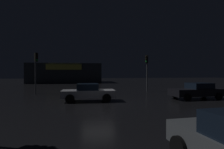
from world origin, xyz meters
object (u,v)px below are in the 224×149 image
Objects in this scene: car_far at (197,91)px; store_building at (66,73)px; traffic_signal_cross_left at (36,64)px; car_near at (88,92)px; traffic_signal_cross_right at (147,65)px.

store_building is at bearing 114.66° from car_far.
traffic_signal_cross_left reaches higher than car_far.
traffic_signal_cross_left is 0.97× the size of car_far.
traffic_signal_cross_left is 16.56m from car_far.
traffic_signal_cross_right is at bearing 41.44° from car_near.
car_near is at bearing -138.56° from traffic_signal_cross_right.
traffic_signal_cross_right reaches higher than car_far.
traffic_signal_cross_right is at bearing 105.51° from car_far.
traffic_signal_cross_right reaches higher than traffic_signal_cross_left.
traffic_signal_cross_right is 0.97× the size of car_far.
traffic_signal_cross_left is at bearing -177.41° from traffic_signal_cross_right.
car_near is (3.99, -29.17, -1.46)m from store_building.
traffic_signal_cross_right is (11.60, -22.45, 1.04)m from store_building.
store_building is at bearing 97.78° from car_near.
store_building reaches higher than car_far.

